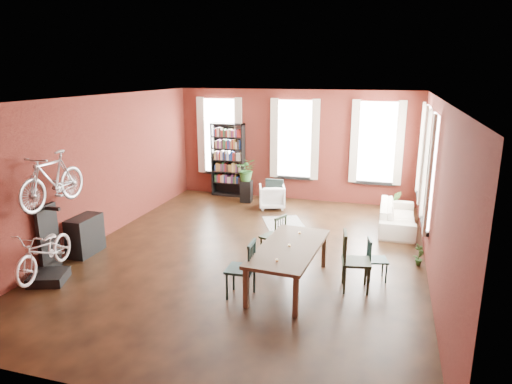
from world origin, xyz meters
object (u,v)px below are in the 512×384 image
at_px(dining_table, 289,266).
at_px(bookshelf, 228,160).
at_px(white_armchair, 272,195).
at_px(bicycle_floor, 42,230).
at_px(dining_chair_d, 377,260).
at_px(plant_stand, 246,191).
at_px(cream_sofa, 398,212).
at_px(dining_chair_b, 273,236).
at_px(dining_chair_c, 356,261).
at_px(bike_trainer, 49,277).
at_px(console_table, 85,235).
at_px(dining_chair_a, 241,269).

bearing_deg(dining_table, bookshelf, 123.82).
height_order(white_armchair, bicycle_floor, bicycle_floor).
xyz_separation_m(dining_chair_d, plant_stand, (-3.83, 4.21, -0.07)).
relative_size(bookshelf, cream_sofa, 1.06).
xyz_separation_m(dining_chair_d, white_armchair, (-2.97, 3.84, -0.03)).
relative_size(plant_stand, bicycle_floor, 0.39).
bearing_deg(dining_chair_b, bookshelf, -127.71).
relative_size(dining_chair_c, dining_chair_d, 1.35).
height_order(dining_table, bicycle_floor, bicycle_floor).
height_order(dining_chair_c, bike_trainer, dining_chair_c).
distance_m(bike_trainer, bicycle_floor, 0.90).
bearing_deg(cream_sofa, dining_chair_d, 173.09).
bearing_deg(bicycle_floor, console_table, 89.31).
height_order(dining_chair_b, plant_stand, dining_chair_b).
distance_m(dining_chair_a, bicycle_floor, 3.58).
bearing_deg(plant_stand, dining_chair_d, -47.65).
bearing_deg(cream_sofa, bicycle_floor, 128.62).
distance_m(white_armchair, console_table, 5.17).
bearing_deg(bicycle_floor, dining_chair_d, 9.45).
bearing_deg(dining_chair_a, dining_chair_c, 112.33).
bearing_deg(dining_chair_d, plant_stand, 28.61).
height_order(dining_chair_d, plant_stand, dining_chair_d).
bearing_deg(dining_chair_d, dining_table, 100.91).
distance_m(dining_chair_b, dining_chair_c, 1.97).
height_order(dining_chair_a, dining_chair_b, dining_chair_a).
xyz_separation_m(dining_chair_d, bicycle_floor, (-5.69, -1.79, 0.60)).
bearing_deg(console_table, white_armchair, 56.06).
bearing_deg(bike_trainer, white_armchair, 64.37).
xyz_separation_m(plant_stand, bicycle_floor, (-1.85, -6.00, 0.67)).
bearing_deg(dining_chair_d, cream_sofa, -20.65).
bearing_deg(dining_chair_b, dining_chair_d, 99.97).
bearing_deg(cream_sofa, bookshelf, 71.05).
bearing_deg(plant_stand, cream_sofa, -15.41).
bearing_deg(dining_table, dining_chair_c, 12.93).
relative_size(dining_chair_b, dining_chair_d, 1.19).
bearing_deg(dining_table, cream_sofa, 67.69).
height_order(dining_chair_d, bike_trainer, dining_chair_d).
distance_m(cream_sofa, console_table, 7.15).
distance_m(cream_sofa, bike_trainer, 7.75).
height_order(dining_chair_a, console_table, dining_chair_a).
xyz_separation_m(dining_table, bike_trainer, (-4.19, -1.11, -0.28)).
bearing_deg(dining_chair_b, dining_chair_c, 83.25).
bearing_deg(dining_chair_c, bike_trainer, 94.23).
height_order(dining_table, dining_chair_b, dining_chair_b).
distance_m(dining_chair_a, console_table, 3.79).
height_order(dining_chair_b, dining_chair_c, dining_chair_c).
distance_m(dining_chair_d, white_armchair, 4.86).
height_order(white_armchair, cream_sofa, cream_sofa).
relative_size(bookshelf, bicycle_floor, 1.36).
height_order(dining_chair_b, console_table, dining_chair_b).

